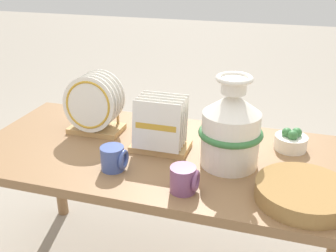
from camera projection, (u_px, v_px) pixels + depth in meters
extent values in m
cube|color=olive|center=(168.00, 157.00, 1.50)|extent=(1.49, 0.68, 0.03)
cylinder|color=olive|center=(58.00, 166.00, 2.06)|extent=(0.06, 0.06, 0.60)
cylinder|color=white|center=(230.00, 139.00, 1.37)|extent=(0.20, 0.20, 0.20)
cone|color=white|center=(233.00, 103.00, 1.31)|extent=(0.20, 0.20, 0.07)
cylinder|color=white|center=(234.00, 86.00, 1.29)|extent=(0.08, 0.08, 0.05)
torus|color=white|center=(234.00, 78.00, 1.28)|extent=(0.12, 0.12, 0.02)
torus|color=#38753D|center=(231.00, 133.00, 1.36)|extent=(0.22, 0.22, 0.02)
cube|color=tan|center=(97.00, 129.00, 1.66)|extent=(0.22, 0.13, 0.02)
cylinder|color=tan|center=(85.00, 111.00, 1.71)|extent=(0.01, 0.01, 0.08)
cylinder|color=tan|center=(118.00, 115.00, 1.67)|extent=(0.01, 0.01, 0.08)
cylinder|color=white|center=(88.00, 105.00, 1.56)|extent=(0.23, 0.04, 0.22)
torus|color=gold|center=(88.00, 105.00, 1.56)|extent=(0.19, 0.04, 0.19)
cylinder|color=white|center=(91.00, 103.00, 1.59)|extent=(0.23, 0.04, 0.22)
cylinder|color=white|center=(94.00, 100.00, 1.61)|extent=(0.23, 0.04, 0.22)
cylinder|color=white|center=(97.00, 98.00, 1.63)|extent=(0.23, 0.04, 0.22)
cylinder|color=white|center=(100.00, 96.00, 1.66)|extent=(0.23, 0.04, 0.22)
cube|color=tan|center=(161.00, 146.00, 1.51)|extent=(0.22, 0.13, 0.02)
cylinder|color=tan|center=(146.00, 126.00, 1.56)|extent=(0.01, 0.01, 0.08)
cylinder|color=tan|center=(184.00, 131.00, 1.52)|extent=(0.01, 0.01, 0.08)
cube|color=white|center=(156.00, 127.00, 1.42)|extent=(0.18, 0.04, 0.18)
cube|color=white|center=(158.00, 124.00, 1.44)|extent=(0.18, 0.04, 0.18)
cube|color=white|center=(160.00, 121.00, 1.47)|extent=(0.18, 0.04, 0.18)
cube|color=white|center=(163.00, 118.00, 1.49)|extent=(0.18, 0.04, 0.18)
cube|color=white|center=(165.00, 116.00, 1.52)|extent=(0.18, 0.04, 0.18)
cube|color=gold|center=(156.00, 127.00, 1.42)|extent=(0.15, 0.01, 0.02)
cylinder|color=olive|center=(302.00, 199.00, 1.20)|extent=(0.29, 0.29, 0.01)
cylinder|color=olive|center=(303.00, 197.00, 1.20)|extent=(0.29, 0.29, 0.01)
cylinder|color=olive|center=(303.00, 194.00, 1.19)|extent=(0.29, 0.29, 0.01)
cylinder|color=olive|center=(303.00, 192.00, 1.19)|extent=(0.29, 0.29, 0.01)
cylinder|color=olive|center=(304.00, 189.00, 1.19)|extent=(0.29, 0.29, 0.01)
cylinder|color=olive|center=(304.00, 187.00, 1.18)|extent=(0.29, 0.29, 0.01)
cylinder|color=#7A4770|center=(183.00, 179.00, 1.23)|extent=(0.08, 0.08, 0.09)
torus|color=#7A4770|center=(196.00, 181.00, 1.22)|extent=(0.01, 0.07, 0.07)
cylinder|color=#42569E|center=(113.00, 158.00, 1.36)|extent=(0.08, 0.08, 0.09)
torus|color=#42569E|center=(124.00, 159.00, 1.35)|extent=(0.01, 0.07, 0.07)
cylinder|color=white|center=(291.00, 143.00, 1.50)|extent=(0.12, 0.12, 0.05)
sphere|color=#38753D|center=(287.00, 133.00, 1.49)|extent=(0.04, 0.04, 0.04)
sphere|color=#38753D|center=(297.00, 133.00, 1.49)|extent=(0.04, 0.04, 0.04)
sphere|color=#38753D|center=(293.00, 135.00, 1.47)|extent=(0.04, 0.04, 0.04)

